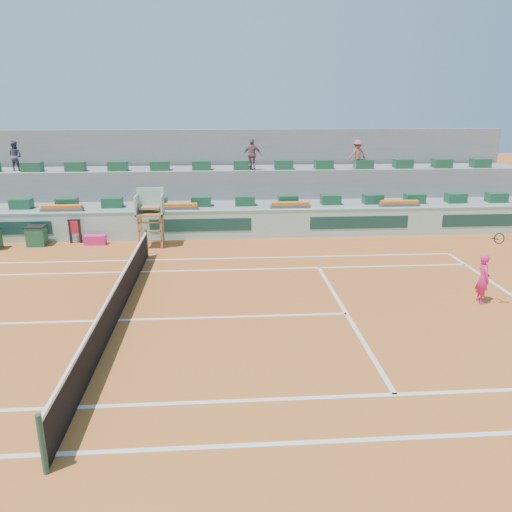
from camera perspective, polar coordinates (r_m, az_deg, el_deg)
The scene contains 18 objects.
ground at distance 14.36m, azimuth -15.52°, elevation -7.10°, with size 90.00×90.00×0.00m, color #A55320.
seating_tier_lower at distance 24.27m, azimuth -10.88°, elevation 4.61°, with size 36.00×4.00×1.20m, color gray.
seating_tier_upper at distance 25.69m, azimuth -10.57°, elevation 6.91°, with size 36.00×2.40×2.60m, color gray.
stadium_back_wall at distance 27.13m, azimuth -10.31°, elevation 9.38°, with size 36.00×0.40×4.40m, color gray.
player_bag at distance 22.09m, azimuth -17.91°, elevation 1.77°, with size 0.89×0.39×0.39m, color #E31D73.
spectator_left at distance 26.79m, azimuth -25.83°, elevation 10.25°, with size 0.68×0.53×1.40m, color #474753.
spectator_mid at distance 24.41m, azimuth -0.42°, elevation 11.50°, with size 0.87×0.36×1.48m, color #78505E.
spectator_right at distance 25.44m, azimuth 11.50°, elevation 11.32°, with size 0.91×0.52×1.41m, color #A05055.
court_lines at distance 14.36m, azimuth -15.53°, elevation -7.08°, with size 23.89×11.09×0.01m.
tennis_net at distance 14.16m, azimuth -15.69°, elevation -5.15°, with size 0.10×11.97×1.10m.
advertising_hoarding at distance 22.13m, azimuth -11.46°, elevation 3.46°, with size 36.00×0.34×1.26m.
umpire_chair at distance 20.96m, azimuth -12.00°, elevation 5.22°, with size 1.10×0.90×2.40m.
seat_row_lower at distance 23.23m, azimuth -11.24°, elevation 6.10°, with size 32.90×0.60×0.44m.
seat_row_upper at distance 24.88m, azimuth -10.91°, elevation 10.10°, with size 32.90×0.60×0.44m.
flower_planters at distance 22.71m, azimuth -15.24°, elevation 5.35°, with size 26.80×0.36×0.28m.
drink_cooler_a at distance 22.74m, azimuth -23.78°, elevation 2.14°, with size 0.76×0.66×0.84m.
towel_rack at distance 22.49m, azimuth -20.01°, elevation 2.89°, with size 0.52×0.09×1.03m.
tennis_player at distance 16.24m, azimuth 24.54°, elevation -2.32°, with size 0.41×0.85×2.28m.
Camera 1 is at (2.92, -12.83, 5.75)m, focal length 35.00 mm.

